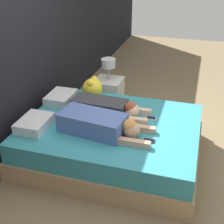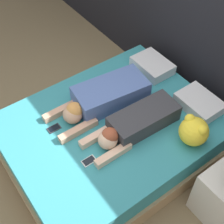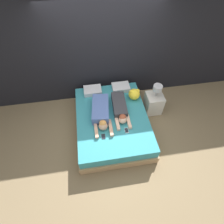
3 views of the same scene
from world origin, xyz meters
The scene contains 10 objects.
ground_plane centered at (0.00, 0.00, 0.00)m, with size 12.00×12.00×0.00m, color #7F6B4C.
wall_back centered at (0.00, 1.21, 1.30)m, with size 12.00×0.06×2.60m.
bed centered at (0.00, 0.00, 0.24)m, with size 1.68×2.12×0.48m.
pillow_head_left centered at (-0.36, 0.84, 0.54)m, with size 0.44×0.32×0.12m.
pillow_head_right centered at (0.36, 0.84, 0.54)m, with size 0.44×0.32×0.12m.
person_left centered at (-0.24, 0.07, 0.59)m, with size 0.46×1.10×0.22m.
person_right centered at (0.21, 0.11, 0.58)m, with size 0.33×1.00×0.21m.
cell_phone_left centered at (-0.27, -0.51, 0.49)m, with size 0.08×0.13×0.01m.
cell_phone_right centered at (0.25, -0.44, 0.49)m, with size 0.08×0.13×0.01m.
plush_toy centered at (0.62, 0.47, 0.63)m, with size 0.28×0.28×0.29m.
Camera 2 is at (1.59, -1.16, 2.88)m, focal length 50.00 mm.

